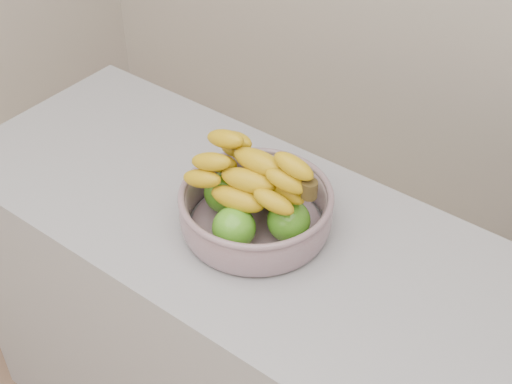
# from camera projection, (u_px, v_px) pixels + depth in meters

# --- Properties ---
(fruit_bowl) EXTENTS (0.33, 0.33, 0.21)m
(fruit_bowl) POSITION_uv_depth(u_px,v_px,m) (256.00, 204.00, 1.53)
(fruit_bowl) COLOR #97A3B6
(fruit_bowl) RESTS_ON counter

